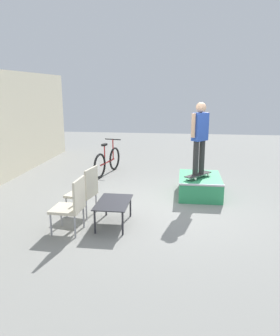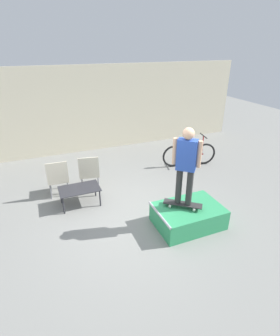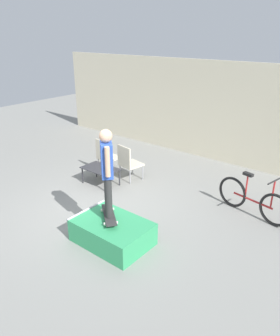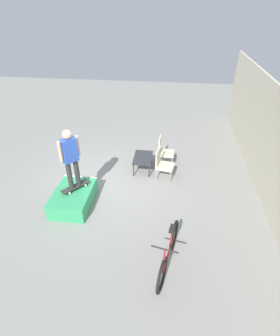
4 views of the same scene
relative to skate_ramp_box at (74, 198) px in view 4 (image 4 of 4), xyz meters
name	(u,v)px [view 4 (image 4 of 4)]	position (x,y,z in m)	size (l,w,h in m)	color
ground_plane	(105,185)	(-0.99, 0.63, -0.23)	(24.00, 24.00, 0.00)	gray
house_wall_back	(274,152)	(-0.99, 5.24, 1.27)	(12.00, 0.06, 3.00)	beige
skate_ramp_box	(74,198)	(0.00, 0.00, 0.00)	(1.44, 0.99, 0.47)	#339E60
skateboard_on_ramp	(75,186)	(-0.13, 0.05, 0.31)	(0.77, 0.67, 0.07)	#2D2D2D
person_skater	(70,155)	(-0.13, 0.05, 1.30)	(0.45, 0.41, 1.67)	#2D2D2D
coffee_table	(143,159)	(-2.03, 1.69, 0.18)	(0.97, 0.60, 0.45)	#2D2D33
patio_chair_left	(163,150)	(-2.45, 2.35, 0.32)	(0.54, 0.54, 0.99)	#99999E
patio_chair_right	(162,163)	(-1.63, 2.35, 0.32)	(0.61, 0.61, 0.99)	#99999E
bicycle	(168,253)	(1.68, 2.66, 0.16)	(1.75, 0.56, 1.00)	black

